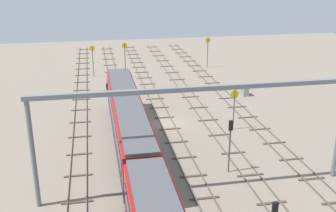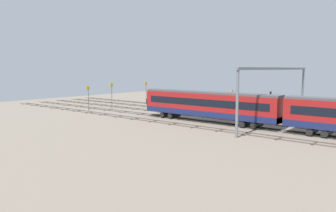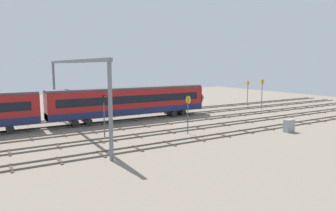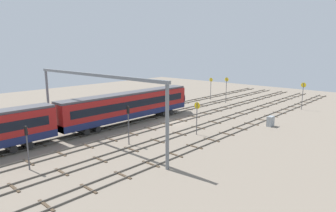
% 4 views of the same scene
% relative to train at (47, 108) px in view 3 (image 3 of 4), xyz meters
% --- Properties ---
extents(ground_plane, '(108.23, 108.23, 0.00)m').
position_rel_train_xyz_m(ground_plane, '(16.91, -4.89, -2.66)').
color(ground_plane, gray).
extents(track_near_foreground, '(92.23, 2.40, 0.16)m').
position_rel_train_xyz_m(track_near_foreground, '(16.91, -14.68, -2.59)').
color(track_near_foreground, '#59544C').
rests_on(track_near_foreground, ground).
extents(track_second_near, '(92.23, 2.40, 0.16)m').
position_rel_train_xyz_m(track_second_near, '(16.91, -9.79, -2.59)').
color(track_second_near, '#59544C').
rests_on(track_second_near, ground).
extents(track_middle, '(92.23, 2.40, 0.16)m').
position_rel_train_xyz_m(track_middle, '(16.91, -4.89, -2.59)').
color(track_middle, '#59544C').
rests_on(track_middle, ground).
extents(track_with_train, '(92.23, 2.40, 0.16)m').
position_rel_train_xyz_m(track_with_train, '(16.91, 0.00, -2.59)').
color(track_with_train, '#59544C').
rests_on(track_with_train, ground).
extents(track_far_background, '(92.23, 2.40, 0.16)m').
position_rel_train_xyz_m(track_far_background, '(16.91, 4.89, -2.59)').
color(track_far_background, '#59544C').
rests_on(track_far_background, ground).
extents(train, '(50.40, 3.24, 4.80)m').
position_rel_train_xyz_m(train, '(0.00, 0.00, 0.00)').
color(train, maroon).
rests_on(train, ground).
extents(overhead_gantry, '(0.40, 25.10, 8.78)m').
position_rel_train_xyz_m(overhead_gantry, '(2.39, -4.52, 4.27)').
color(overhead_gantry, slate).
rests_on(overhead_gantry, ground).
extents(speed_sign_near_foreground, '(0.14, 0.89, 5.05)m').
position_rel_train_xyz_m(speed_sign_near_foreground, '(38.91, 3.03, 0.60)').
color(speed_sign_near_foreground, '#4C4C51').
rests_on(speed_sign_near_foreground, ground).
extents(speed_sign_mid_trackside, '(0.14, 0.92, 4.56)m').
position_rel_train_xyz_m(speed_sign_mid_trackside, '(13.88, -11.74, 0.34)').
color(speed_sign_mid_trackside, '#4C4C51').
rests_on(speed_sign_mid_trackside, ground).
extents(speed_sign_distant_end, '(0.14, 0.89, 5.58)m').
position_rel_train_xyz_m(speed_sign_distant_end, '(37.44, -1.97, 0.91)').
color(speed_sign_distant_end, '#4C4C51').
rests_on(speed_sign_distant_end, ground).
extents(signal_light_trackside_departure, '(0.31, 0.32, 4.86)m').
position_rel_train_xyz_m(signal_light_trackside_departure, '(4.78, -8.14, 0.50)').
color(signal_light_trackside_departure, '#4C4C51').
rests_on(signal_light_trackside_departure, ground).
extents(relay_cabinet, '(1.31, 0.75, 1.56)m').
position_rel_train_xyz_m(relay_cabinet, '(25.09, -17.39, -1.88)').
color(relay_cabinet, gray).
rests_on(relay_cabinet, ground).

